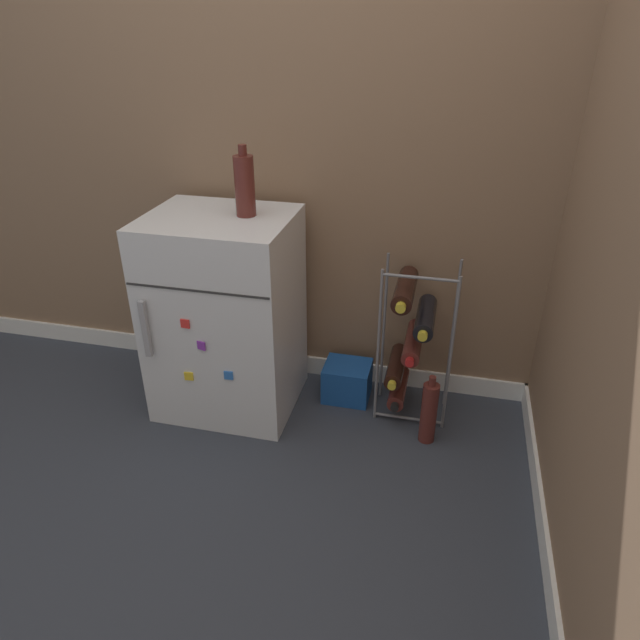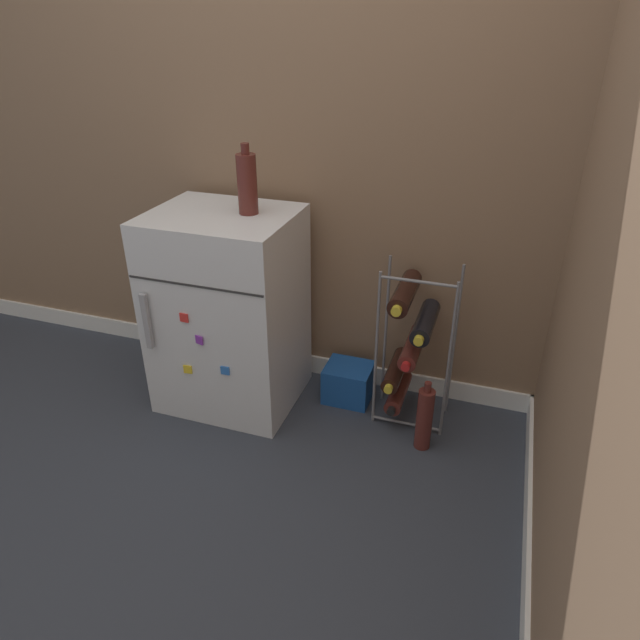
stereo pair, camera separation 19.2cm
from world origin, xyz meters
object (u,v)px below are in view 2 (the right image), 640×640
at_px(soda_box, 348,382).
at_px(loose_bottle_floor, 424,418).
at_px(wine_rack, 408,341).
at_px(mini_fridge, 228,311).
at_px(fridge_top_bottle, 247,183).

xyz_separation_m(soda_box, loose_bottle_floor, (0.37, -0.22, 0.05)).
relative_size(soda_box, loose_bottle_floor, 0.67).
bearing_deg(wine_rack, loose_bottle_floor, -56.83).
height_order(mini_fridge, wine_rack, mini_fridge).
bearing_deg(soda_box, loose_bottle_floor, -30.28).
bearing_deg(fridge_top_bottle, mini_fridge, -160.17).
distance_m(soda_box, loose_bottle_floor, 0.44).
height_order(mini_fridge, fridge_top_bottle, fridge_top_bottle).
distance_m(wine_rack, soda_box, 0.39).
relative_size(wine_rack, soda_box, 3.39).
relative_size(mini_fridge, loose_bottle_floor, 2.78).
xyz_separation_m(soda_box, fridge_top_bottle, (-0.39, -0.10, 0.89)).
bearing_deg(mini_fridge, wine_rack, 6.95).
xyz_separation_m(wine_rack, soda_box, (-0.26, 0.04, -0.29)).
bearing_deg(mini_fridge, fridge_top_bottle, 19.83).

